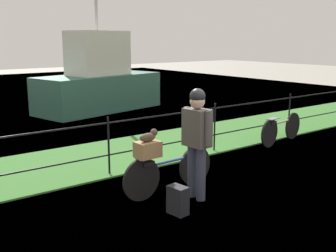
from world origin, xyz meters
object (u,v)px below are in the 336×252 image
backpack_on_paving (178,200)px  moored_boat_mid (99,82)px  terrier_dog (149,136)px  cyclist_person (197,134)px  bicycle_main (169,171)px  bicycle_parked (281,129)px  wooden_crate (148,149)px

backpack_on_paving → moored_boat_mid: (3.22, 8.29, 0.76)m
terrier_dog → cyclist_person: 0.71m
bicycle_main → backpack_on_paving: bicycle_main is taller
bicycle_main → bicycle_parked: (4.00, 0.92, -0.01)m
cyclist_person → bicycle_parked: size_ratio=0.98×
wooden_crate → moored_boat_mid: (3.23, 7.57, 0.19)m
bicycle_parked → bicycle_main: bearing=-167.0°
bicycle_main → terrier_dog: (-0.38, -0.01, 0.62)m
cyclist_person → bicycle_parked: cyclist_person is taller
cyclist_person → bicycle_parked: (3.81, 1.36, -0.66)m
cyclist_person → moored_boat_mid: moored_boat_mid is taller
bicycle_parked → moored_boat_mid: 6.77m
cyclist_person → backpack_on_paving: cyclist_person is taller
terrier_dog → bicycle_parked: size_ratio=0.18×
wooden_crate → bicycle_parked: (4.40, 0.94, -0.43)m
bicycle_main → wooden_crate: (-0.41, -0.02, 0.43)m
bicycle_main → backpack_on_paving: 0.85m
bicycle_main → moored_boat_mid: moored_boat_mid is taller
backpack_on_paving → moored_boat_mid: 8.92m
terrier_dog → backpack_on_paving: bearing=-91.6°
bicycle_main → wooden_crate: wooden_crate is taller
cyclist_person → moored_boat_mid: bearing=71.8°
wooden_crate → bicycle_parked: 4.52m
terrier_dog → cyclist_person: size_ratio=0.19×
backpack_on_paving → wooden_crate: bearing=173.6°
wooden_crate → terrier_dog: terrier_dog is taller
wooden_crate → terrier_dog: 0.20m
wooden_crate → bicycle_parked: bearing=12.0°
moored_boat_mid → terrier_dog: bearing=-112.9°
backpack_on_paving → moored_boat_mid: moored_boat_mid is taller
bicycle_main → terrier_dog: size_ratio=5.51×
moored_boat_mid → wooden_crate: bearing=-113.1°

